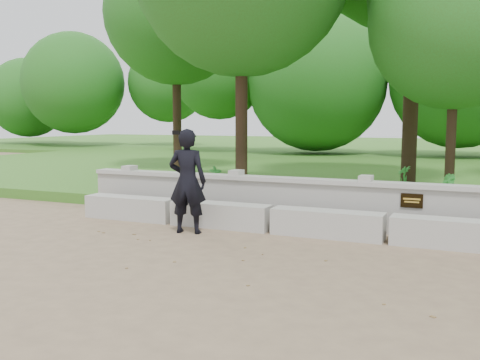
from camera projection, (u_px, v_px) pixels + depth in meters
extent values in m
plane|color=#8D7556|center=(365.00, 273.00, 6.92)|extent=(80.00, 80.00, 0.00)
cube|color=#36601C|center=(438.00, 170.00, 19.63)|extent=(40.00, 22.00, 0.25)
cube|color=#A8A69F|center=(130.00, 208.00, 10.63)|extent=(1.90, 0.45, 0.45)
cube|color=#A8A69F|center=(221.00, 215.00, 9.83)|extent=(1.90, 0.45, 0.45)
cube|color=#A8A69F|center=(327.00, 224.00, 9.02)|extent=(1.90, 0.45, 0.45)
cube|color=#A8A69F|center=(454.00, 234.00, 8.22)|extent=(1.90, 0.45, 0.45)
cube|color=#9E9C95|center=(394.00, 211.00, 9.24)|extent=(12.50, 0.25, 0.82)
cube|color=#A8A69F|center=(395.00, 185.00, 9.19)|extent=(12.50, 0.35, 0.08)
cube|color=black|center=(412.00, 201.00, 8.97)|extent=(0.36, 0.02, 0.24)
imported|color=black|center=(187.00, 181.00, 9.26)|extent=(0.74, 0.56, 1.82)
cube|color=black|center=(176.00, 133.00, 8.83)|extent=(0.14, 0.05, 0.07)
cylinder|color=#382619|center=(177.00, 107.00, 18.14)|extent=(0.29, 0.29, 4.31)
sphere|color=#285618|center=(176.00, 2.00, 17.75)|extent=(4.76, 4.76, 4.76)
cylinder|color=#382619|center=(241.00, 104.00, 12.13)|extent=(0.28, 0.28, 4.14)
cylinder|color=#382619|center=(412.00, 75.00, 13.68)|extent=(0.39, 0.39, 5.71)
cylinder|color=#382619|center=(451.00, 130.00, 11.17)|extent=(0.20, 0.20, 3.00)
sphere|color=#285618|center=(457.00, 9.00, 10.89)|extent=(3.57, 3.57, 3.57)
imported|color=#2F8D32|center=(216.00, 180.00, 12.43)|extent=(0.38, 0.41, 0.65)
imported|color=#2F8D32|center=(448.00, 188.00, 11.08)|extent=(0.39, 0.42, 0.61)
imported|color=#2F8D32|center=(404.00, 179.00, 12.62)|extent=(0.47, 0.48, 0.64)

